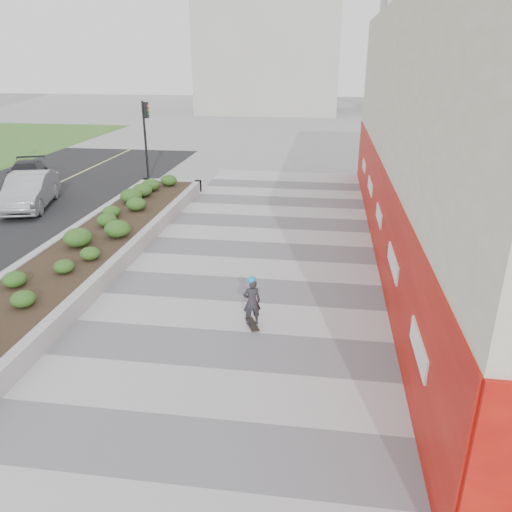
% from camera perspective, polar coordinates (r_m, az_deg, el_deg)
% --- Properties ---
extents(ground, '(160.00, 160.00, 0.00)m').
position_cam_1_polar(ground, '(10.38, -5.78, -15.81)').
color(ground, gray).
rests_on(ground, ground).
extents(walkway, '(8.00, 36.00, 0.01)m').
position_cam_1_polar(walkway, '(12.82, -2.66, -7.69)').
color(walkway, '#A8A8AD').
rests_on(walkway, ground).
extents(building, '(6.04, 24.08, 8.00)m').
position_cam_1_polar(building, '(17.76, 24.35, 12.41)').
color(building, '#B8B19D').
rests_on(building, ground).
extents(planter, '(3.00, 18.00, 0.90)m').
position_cam_1_polar(planter, '(17.79, -17.95, 1.39)').
color(planter, '#9E9EA0').
rests_on(planter, ground).
extents(traffic_signal_near, '(0.33, 0.28, 4.20)m').
position_cam_1_polar(traffic_signal_near, '(27.34, -12.47, 13.91)').
color(traffic_signal_near, black).
rests_on(traffic_signal_near, ground).
extents(distant_bldg_north_l, '(16.00, 12.00, 20.00)m').
position_cam_1_polar(distant_bldg_north_l, '(63.45, 1.68, 25.22)').
color(distant_bldg_north_l, '#ADAAA3').
rests_on(distant_bldg_north_l, ground).
extents(distant_bldg_north_r, '(14.00, 10.00, 24.00)m').
position_cam_1_polar(distant_bldg_north_r, '(69.38, 20.72, 25.34)').
color(distant_bldg_north_r, '#ADAAA3').
rests_on(distant_bldg_north_r, ground).
extents(manhole_cover, '(0.44, 0.44, 0.01)m').
position_cam_1_polar(manhole_cover, '(12.74, -0.43, -7.86)').
color(manhole_cover, '#595654').
rests_on(manhole_cover, ground).
extents(skateboarder, '(0.52, 0.74, 1.38)m').
position_cam_1_polar(skateboarder, '(12.36, -0.48, -5.19)').
color(skateboarder, beige).
rests_on(skateboarder, ground).
extents(car_silver, '(2.80, 4.90, 1.53)m').
position_cam_1_polar(car_silver, '(24.47, -24.49, 6.79)').
color(car_silver, '#A3A5AA').
rests_on(car_silver, ground).
extents(car_dark, '(3.24, 4.58, 1.23)m').
position_cam_1_polar(car_dark, '(28.87, -24.73, 8.51)').
color(car_dark, black).
rests_on(car_dark, ground).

